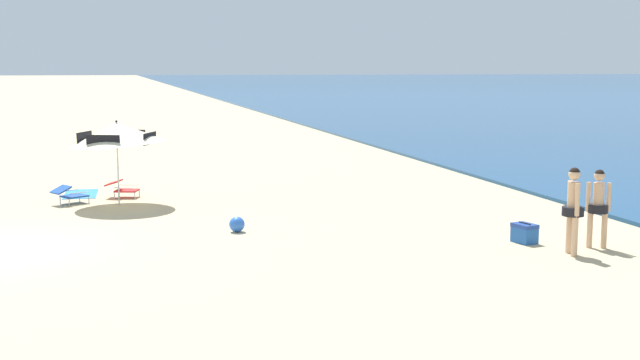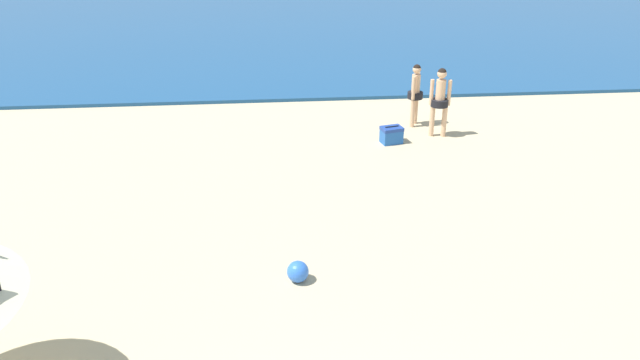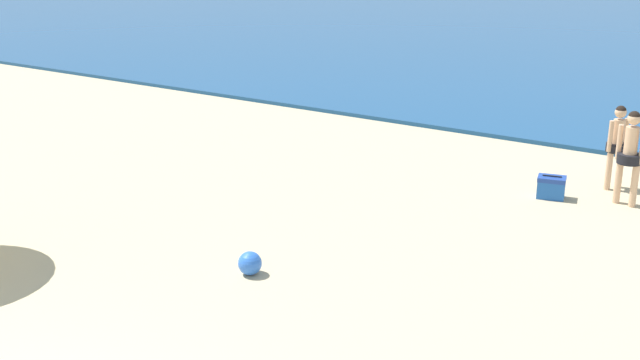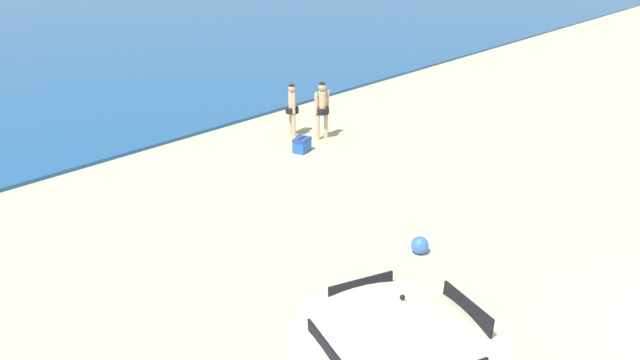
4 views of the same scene
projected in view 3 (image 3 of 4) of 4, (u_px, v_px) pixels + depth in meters
name	position (u px, v px, depth m)	size (l,w,h in m)	color
person_standing_near_shore	(630.00, 151.00, 14.14)	(0.50, 0.42, 1.70)	#D8A87F
person_standing_beside	(617.00, 141.00, 15.02)	(0.39, 0.42, 1.59)	#D8A87F
cooler_box	(551.00, 187.00, 14.74)	(0.56, 0.46, 0.43)	#1E56A8
beach_ball	(250.00, 263.00, 11.61)	(0.34, 0.34, 0.34)	blue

